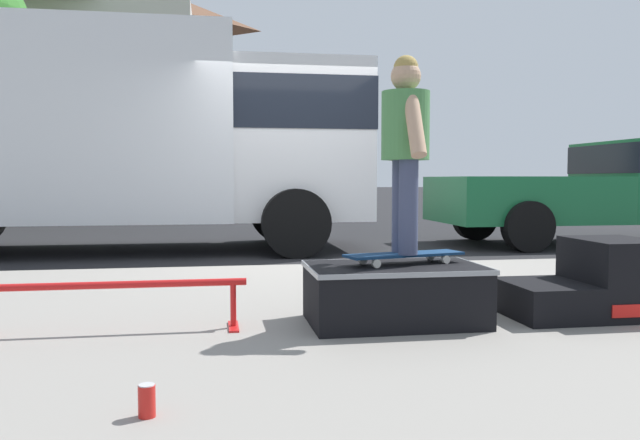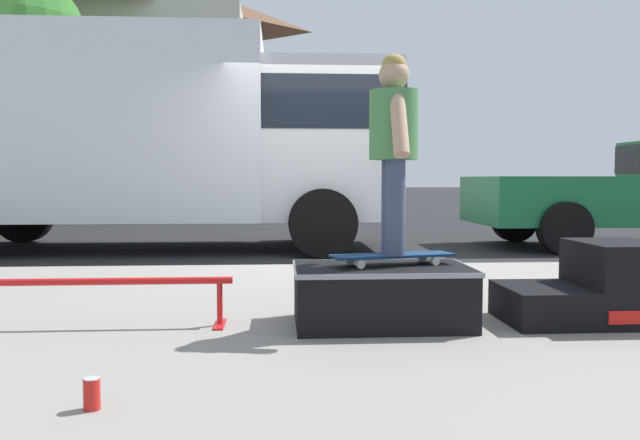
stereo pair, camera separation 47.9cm
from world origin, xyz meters
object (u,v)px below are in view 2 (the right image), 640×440
object	(u,v)px
grind_rail	(99,290)
box_truck	(157,132)
skate_box	(382,293)
soda_can	(92,394)
skateboard	(393,256)
kicker_ramp	(594,289)
skater_kid	(393,137)

from	to	relation	value
grind_rail	box_truck	world-z (taller)	box_truck
skate_box	soda_can	size ratio (longest dim) A/B	8.62
skateboard	soda_can	xyz separation A→B (m)	(-1.45, -1.42, -0.36)
kicker_ramp	skateboard	bearing A→B (deg)	178.24
skateboard	box_truck	size ratio (longest dim) A/B	0.12
skateboard	skater_kid	size ratio (longest dim) A/B	0.65
skater_kid	box_truck	size ratio (longest dim) A/B	0.18
grind_rail	soda_can	size ratio (longest dim) A/B	12.88
kicker_ramp	grind_rail	world-z (taller)	kicker_ramp
skate_box	skater_kid	distance (m)	0.97
soda_can	box_truck	size ratio (longest dim) A/B	0.02
kicker_ramp	skater_kid	xyz separation A→B (m)	(-1.28, 0.04, 0.95)
box_truck	grind_rail	bearing A→B (deg)	-83.26
soda_can	kicker_ramp	bearing A→B (deg)	26.77
kicker_ramp	soda_can	xyz separation A→B (m)	(-2.73, -1.38, -0.15)
soda_can	grind_rail	bearing A→B (deg)	104.21
skater_kid	box_truck	distance (m)	6.04
kicker_ramp	grind_rail	xyz separation A→B (m)	(-3.09, 0.05, 0.02)
skateboard	skater_kid	world-z (taller)	skater_kid
skate_box	box_truck	size ratio (longest dim) A/B	0.16
grind_rail	soda_can	distance (m)	1.48
skate_box	skateboard	size ratio (longest dim) A/B	1.35
skate_box	skater_kid	xyz separation A→B (m)	(0.07, 0.04, 0.97)
skater_kid	box_truck	bearing A→B (deg)	114.06
kicker_ramp	grind_rail	size ratio (longest dim) A/B	0.60
skate_box	grind_rail	xyz separation A→B (m)	(-1.73, 0.05, 0.03)
kicker_ramp	skateboard	xyz separation A→B (m)	(-1.28, 0.04, 0.21)
kicker_ramp	skater_kid	bearing A→B (deg)	178.24
skater_kid	soda_can	xyz separation A→B (m)	(-1.45, -1.42, -1.10)
skateboard	soda_can	size ratio (longest dim) A/B	6.39
skate_box	skateboard	bearing A→B (deg)	27.55
skateboard	box_truck	xyz separation A→B (m)	(-2.46, 5.50, 1.16)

